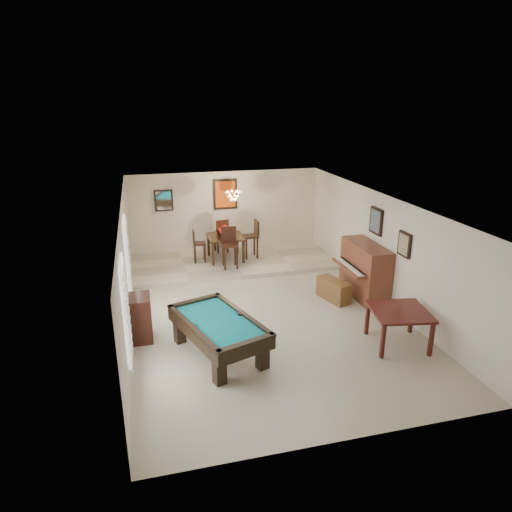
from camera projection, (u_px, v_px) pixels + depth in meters
name	position (u px, v px, depth m)	size (l,w,h in m)	color
ground_plane	(262.00, 310.00, 10.78)	(6.00, 9.00, 0.02)	beige
wall_back	(225.00, 213.00, 14.47)	(6.00, 0.04, 2.60)	silver
wall_front	(349.00, 364.00, 6.24)	(6.00, 0.04, 2.60)	silver
wall_left	(126.00, 270.00, 9.65)	(0.04, 9.00, 2.60)	silver
wall_right	(382.00, 248.00, 11.06)	(0.04, 9.00, 2.60)	silver
ceiling	(263.00, 202.00, 9.93)	(6.00, 9.00, 0.04)	white
dining_step	(234.00, 262.00, 13.73)	(6.00, 2.50, 0.12)	beige
window_left_front	(126.00, 310.00, 7.61)	(0.06, 1.00, 1.70)	white
window_left_rear	(127.00, 256.00, 10.17)	(0.06, 1.00, 1.70)	white
pool_table	(219.00, 338.00, 8.81)	(1.17, 2.16, 0.72)	black
square_table	(398.00, 327.00, 9.16)	(1.10, 1.10, 0.76)	#38110E
upright_piano	(359.00, 271.00, 11.29)	(0.92, 1.64, 1.37)	brown
piano_bench	(334.00, 290.00, 11.25)	(0.36, 0.93, 0.52)	brown
apothecary_chest	(141.00, 318.00, 9.35)	(0.42, 0.64, 0.95)	black
dining_table	(226.00, 246.00, 13.68)	(1.03, 1.03, 0.86)	black
flower_vase	(225.00, 228.00, 13.50)	(0.13, 0.13, 0.22)	red
dining_chair_south	(230.00, 248.00, 12.95)	(0.43, 0.43, 1.17)	black
dining_chair_north	(221.00, 235.00, 14.33)	(0.40, 0.40, 1.08)	black
dining_chair_west	(200.00, 246.00, 13.47)	(0.36, 0.36, 0.98)	black
dining_chair_east	(250.00, 239.00, 13.80)	(0.43, 0.43, 1.16)	black
chandelier	(233.00, 192.00, 12.99)	(0.44, 0.44, 0.60)	#FFE5B2
back_painting	(225.00, 194.00, 14.24)	(0.75, 0.06, 0.95)	#D84C14
back_mirror	(164.00, 200.00, 13.82)	(0.55, 0.06, 0.65)	white
right_picture_upper	(376.00, 221.00, 11.13)	(0.06, 0.55, 0.65)	slate
right_picture_lower	(405.00, 244.00, 10.01)	(0.06, 0.45, 0.55)	gray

